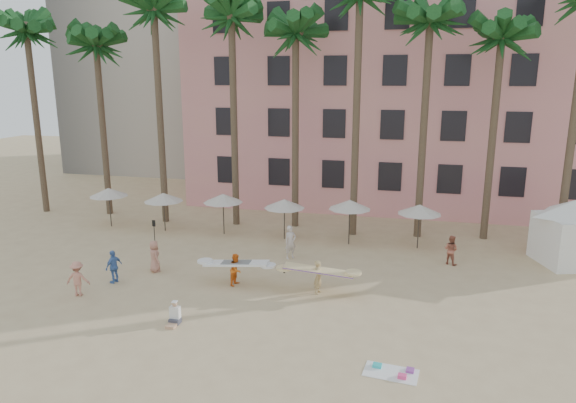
% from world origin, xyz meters
% --- Properties ---
extents(ground, '(120.00, 120.00, 0.00)m').
position_xyz_m(ground, '(0.00, 0.00, 0.00)').
color(ground, '#D1B789').
rests_on(ground, ground).
extents(pink_hotel, '(35.00, 14.00, 16.00)m').
position_xyz_m(pink_hotel, '(7.00, 26.00, 8.00)').
color(pink_hotel, pink).
rests_on(pink_hotel, ground).
extents(palm_row, '(44.40, 5.40, 16.30)m').
position_xyz_m(palm_row, '(0.51, 15.00, 12.97)').
color(palm_row, brown).
rests_on(palm_row, ground).
extents(umbrella_row, '(22.50, 2.70, 2.73)m').
position_xyz_m(umbrella_row, '(-3.00, 12.50, 2.33)').
color(umbrella_row, '#332B23').
rests_on(umbrella_row, ground).
extents(cabana, '(5.64, 5.64, 3.50)m').
position_xyz_m(cabana, '(14.84, 11.85, 2.07)').
color(cabana, white).
rests_on(cabana, ground).
extents(beach_towel, '(1.90, 1.20, 0.14)m').
position_xyz_m(beach_towel, '(6.13, -1.08, 0.03)').
color(beach_towel, white).
rests_on(beach_towel, ground).
extents(carrier_yellow, '(3.22, 0.93, 1.60)m').
position_xyz_m(carrier_yellow, '(2.51, 4.86, 0.93)').
color(carrier_yellow, tan).
rests_on(carrier_yellow, ground).
extents(carrier_white, '(3.15, 0.89, 1.56)m').
position_xyz_m(carrier_white, '(-1.50, 4.93, 0.86)').
color(carrier_white, orange).
rests_on(carrier_white, ground).
extents(beachgoers, '(17.85, 9.10, 1.86)m').
position_xyz_m(beachgoers, '(-2.93, 5.77, 0.83)').
color(beachgoers, beige).
rests_on(beachgoers, ground).
extents(paddle, '(0.18, 0.04, 2.23)m').
position_xyz_m(paddle, '(-7.00, 7.29, 1.41)').
color(paddle, black).
rests_on(paddle, ground).
extents(seated_man, '(0.42, 0.73, 0.95)m').
position_xyz_m(seated_man, '(-2.60, 0.49, 0.33)').
color(seated_man, '#3F3F4C').
rests_on(seated_man, ground).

